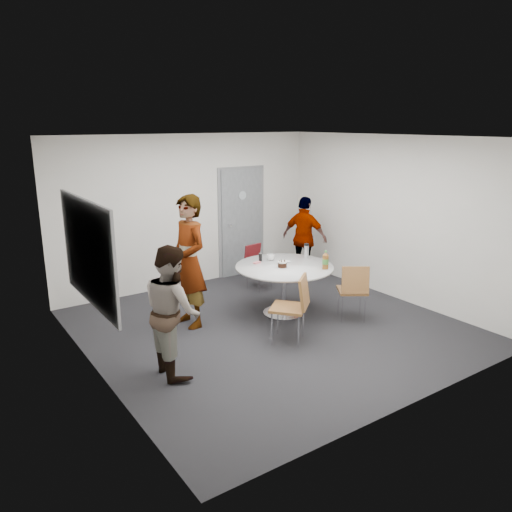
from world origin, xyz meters
TOP-DOWN VIEW (x-y plane):
  - floor at (0.00, 0.00)m, footprint 5.00×5.00m
  - ceiling at (0.00, 0.00)m, footprint 5.00×5.00m
  - wall_back at (0.00, 2.50)m, footprint 5.00×0.00m
  - wall_left at (-2.50, 0.00)m, footprint 0.00×5.00m
  - wall_right at (2.50, 0.00)m, footprint 0.00×5.00m
  - wall_front at (0.00, -2.50)m, footprint 5.00×0.00m
  - door at (1.10, 2.48)m, footprint 1.02×0.17m
  - whiteboard at (-2.46, 0.20)m, footprint 0.04×1.90m
  - table at (0.50, 0.31)m, footprint 1.49×1.49m
  - chair_near_left at (-0.03, -0.58)m, footprint 0.64×0.65m
  - chair_near_right at (1.15, -0.49)m, footprint 0.59×0.60m
  - chair_far at (0.83, 1.59)m, footprint 0.43×0.46m
  - person_main at (-0.91, 0.76)m, footprint 0.50×0.73m
  - person_left at (-1.73, -0.42)m, footprint 0.64×0.80m
  - person_right at (1.95, 1.60)m, footprint 0.69×0.99m

SIDE VIEW (x-z plane):
  - floor at x=0.00m, z-range 0.00..0.00m
  - chair_far at x=0.83m, z-range 0.08..0.88m
  - chair_near_right at x=1.15m, z-range 0.10..0.97m
  - chair_near_left at x=-0.03m, z-range 0.10..1.04m
  - table at x=0.50m, z-range 0.14..1.19m
  - person_right at x=1.95m, z-range 0.00..1.55m
  - person_left at x=-1.73m, z-range 0.00..1.56m
  - person_main at x=-0.91m, z-range 0.00..1.92m
  - door at x=1.10m, z-range -0.03..2.09m
  - wall_back at x=0.00m, z-range -1.15..3.85m
  - wall_left at x=-2.50m, z-range -1.15..3.85m
  - wall_right at x=2.50m, z-range -1.15..3.85m
  - wall_front at x=0.00m, z-range -1.15..3.85m
  - whiteboard at x=-2.46m, z-range 0.82..2.08m
  - ceiling at x=0.00m, z-range 2.70..2.70m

